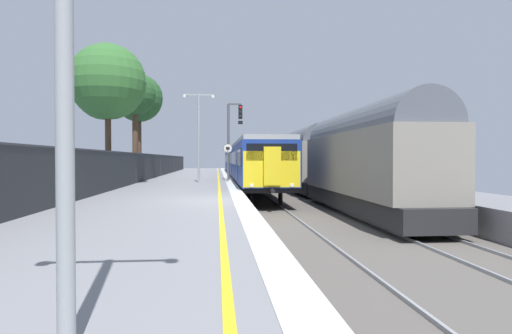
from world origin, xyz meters
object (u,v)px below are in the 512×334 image
speed_limit_sign (228,157)px  platform_lamp_mid (199,130)px  background_tree_left (135,97)px  background_tree_right (139,100)px  signal_gantry (232,132)px  commuter_train_at_platform (244,161)px  background_tree_centre (107,85)px  freight_train_adjacent_track (288,158)px

speed_limit_sign → platform_lamp_mid: (-1.87, -1.00, 1.74)m
platform_lamp_mid → background_tree_left: size_ratio=0.75×
background_tree_right → signal_gantry: bearing=-40.4°
commuter_train_at_platform → background_tree_left: (-8.38, -9.14, 4.67)m
signal_gantry → speed_limit_sign: bearing=-99.9°
signal_gantry → platform_lamp_mid: platform_lamp_mid is taller
signal_gantry → background_tree_centre: bearing=-147.1°
background_tree_left → background_tree_centre: (-0.59, -5.71, -0.12)m
freight_train_adjacent_track → background_tree_centre: (-12.97, -13.73, 4.23)m
commuter_train_at_platform → freight_train_adjacent_track: (4.00, -1.12, 0.32)m
commuter_train_at_platform → freight_train_adjacent_track: freight_train_adjacent_track is taller
platform_lamp_mid → background_tree_centre: 6.08m
background_tree_left → background_tree_centre: size_ratio=0.92×
platform_lamp_mid → background_tree_centre: (-5.25, -1.79, 2.47)m
signal_gantry → background_tree_centre: 9.23m
signal_gantry → background_tree_centre: size_ratio=0.67×
background_tree_left → background_tree_right: background_tree_right is taller
platform_lamp_mid → freight_train_adjacent_track: bearing=57.1°
background_tree_right → commuter_train_at_platform: bearing=21.3°
background_tree_centre → speed_limit_sign: bearing=21.4°
freight_train_adjacent_track → background_tree_right: 14.19m
platform_lamp_mid → background_tree_right: bearing=119.5°
commuter_train_at_platform → background_tree_right: (-9.09, -3.55, 5.23)m
freight_train_adjacent_track → background_tree_left: background_tree_left is taller
freight_train_adjacent_track → signal_gantry: (-5.49, -8.90, 1.80)m
signal_gantry → speed_limit_sign: (-0.36, -2.04, -1.79)m
platform_lamp_mid → background_tree_right: (-5.38, 9.51, 3.15)m
background_tree_left → background_tree_right: bearing=97.3°
commuter_train_at_platform → speed_limit_sign: (-1.85, -12.06, 0.34)m
signal_gantry → background_tree_right: 10.46m
speed_limit_sign → freight_train_adjacent_track: bearing=61.9°
freight_train_adjacent_track → speed_limit_sign: freight_train_adjacent_track is taller
speed_limit_sign → platform_lamp_mid: bearing=-152.0°
commuter_train_at_platform → background_tree_left: size_ratio=5.56×
speed_limit_sign → commuter_train_at_platform: bearing=81.3°
commuter_train_at_platform → signal_gantry: 10.35m
freight_train_adjacent_track → background_tree_centre: bearing=-133.4°
signal_gantry → background_tree_right: bearing=139.6°
background_tree_centre → background_tree_right: size_ratio=0.95×
background_tree_right → platform_lamp_mid: bearing=-60.5°
signal_gantry → background_tree_centre: (-7.48, -4.83, 2.43)m
freight_train_adjacent_track → speed_limit_sign: (-5.85, -10.94, 0.01)m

